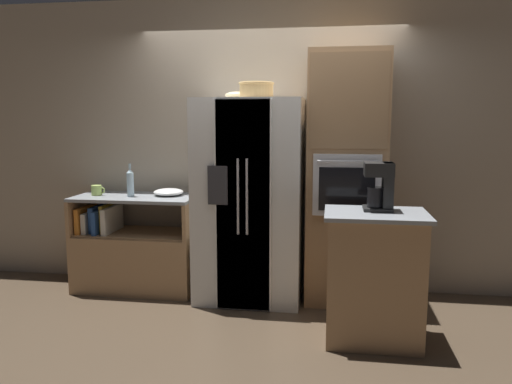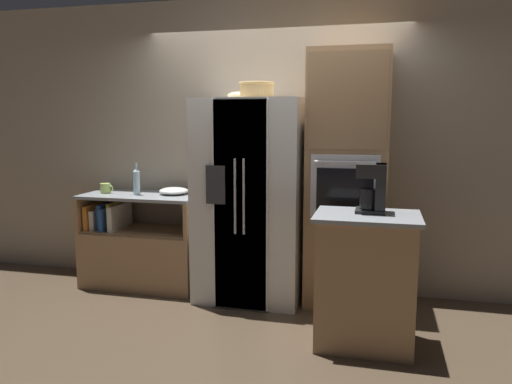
{
  "view_description": "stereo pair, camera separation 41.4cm",
  "coord_description": "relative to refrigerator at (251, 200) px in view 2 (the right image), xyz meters",
  "views": [
    {
      "loc": [
        0.6,
        -4.36,
        1.66
      ],
      "look_at": [
        -0.07,
        -0.01,
        1.01
      ],
      "focal_mm": 35.0,
      "sensor_mm": 36.0,
      "label": 1
    },
    {
      "loc": [
        1.0,
        -4.28,
        1.66
      ],
      "look_at": [
        -0.07,
        -0.01,
        1.01
      ],
      "focal_mm": 35.0,
      "sensor_mm": 36.0,
      "label": 2
    }
  ],
  "objects": [
    {
      "name": "refrigerator",
      "position": [
        0.0,
        0.0,
        0.0
      ],
      "size": [
        0.95,
        0.76,
        1.84
      ],
      "color": "silver",
      "rests_on": "ground_plane"
    },
    {
      "name": "wall_oven",
      "position": [
        0.86,
        0.07,
        0.2
      ],
      "size": [
        0.69,
        0.65,
        2.24
      ],
      "color": "#A87F56",
      "rests_on": "ground_plane"
    },
    {
      "name": "bottle_tall",
      "position": [
        -1.16,
        0.02,
        0.14
      ],
      "size": [
        0.07,
        0.07,
        0.32
      ],
      "color": "silver",
      "rests_on": "counter_left"
    },
    {
      "name": "island_counter",
      "position": [
        1.06,
        -0.76,
        -0.43
      ],
      "size": [
        0.75,
        0.57,
        0.98
      ],
      "color": "#A87F56",
      "rests_on": "ground_plane"
    },
    {
      "name": "mixing_bowl",
      "position": [
        -0.82,
        0.14,
        0.04
      ],
      "size": [
        0.29,
        0.29,
        0.07
      ],
      "color": "white",
      "rests_on": "counter_left"
    },
    {
      "name": "wall_back",
      "position": [
        0.14,
        0.4,
        0.48
      ],
      "size": [
        12.0,
        0.06,
        2.8
      ],
      "color": "tan",
      "rests_on": "ground_plane"
    },
    {
      "name": "coffee_maker",
      "position": [
        1.1,
        -0.68,
        0.26
      ],
      "size": [
        0.21,
        0.21,
        0.36
      ],
      "color": "black",
      "rests_on": "island_counter"
    },
    {
      "name": "mug",
      "position": [
        -1.51,
        0.05,
        0.05
      ],
      "size": [
        0.14,
        0.1,
        0.1
      ],
      "color": "#B2D166",
      "rests_on": "counter_left"
    },
    {
      "name": "ground_plane",
      "position": [
        0.14,
        -0.08,
        -0.92
      ],
      "size": [
        20.0,
        20.0,
        0.0
      ],
      "primitive_type": "plane",
      "color": "#4C3D2D"
    },
    {
      "name": "wicker_basket",
      "position": [
        0.07,
        -0.07,
        0.99
      ],
      "size": [
        0.31,
        0.31,
        0.14
      ],
      "color": "tan",
      "rests_on": "refrigerator"
    },
    {
      "name": "counter_left",
      "position": [
        -1.15,
        0.07,
        -0.57
      ],
      "size": [
        1.16,
        0.59,
        0.92
      ],
      "color": "#A87F56",
      "rests_on": "ground_plane"
    },
    {
      "name": "fruit_bowl",
      "position": [
        -0.13,
        0.1,
        0.95
      ],
      "size": [
        0.22,
        0.22,
        0.07
      ],
      "color": "beige",
      "rests_on": "refrigerator"
    }
  ]
}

